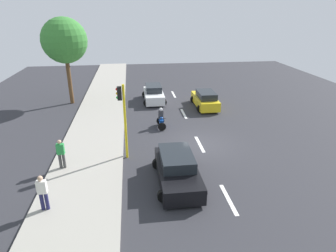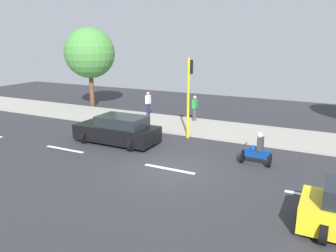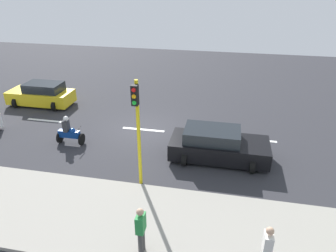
# 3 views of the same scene
# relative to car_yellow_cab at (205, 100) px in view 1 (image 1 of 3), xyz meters

# --- Properties ---
(ground_plane) EXTENTS (40.00, 60.00, 0.10)m
(ground_plane) POSITION_rel_car_yellow_cab_xyz_m (2.23, 7.51, -0.76)
(ground_plane) COLOR #2D2D33
(sidewalk) EXTENTS (4.00, 60.00, 0.15)m
(sidewalk) POSITION_rel_car_yellow_cab_xyz_m (9.23, 7.51, -0.63)
(sidewalk) COLOR #9E998E
(sidewalk) RESTS_ON ground
(lane_stripe_far_north) EXTENTS (0.20, 2.40, 0.01)m
(lane_stripe_far_north) POSITION_rel_car_yellow_cab_xyz_m (2.23, -4.49, -0.70)
(lane_stripe_far_north) COLOR white
(lane_stripe_far_north) RESTS_ON ground
(lane_stripe_north) EXTENTS (0.20, 2.40, 0.01)m
(lane_stripe_north) POSITION_rel_car_yellow_cab_xyz_m (2.23, 1.51, -0.70)
(lane_stripe_north) COLOR white
(lane_stripe_north) RESTS_ON ground
(lane_stripe_mid) EXTENTS (0.20, 2.40, 0.01)m
(lane_stripe_mid) POSITION_rel_car_yellow_cab_xyz_m (2.23, 7.51, -0.70)
(lane_stripe_mid) COLOR white
(lane_stripe_mid) RESTS_ON ground
(lane_stripe_south) EXTENTS (0.20, 2.40, 0.01)m
(lane_stripe_south) POSITION_rel_car_yellow_cab_xyz_m (2.23, 13.51, -0.70)
(lane_stripe_south) COLOR white
(lane_stripe_south) RESTS_ON ground
(car_yellow_cab) EXTENTS (2.13, 4.17, 1.52)m
(car_yellow_cab) POSITION_rel_car_yellow_cab_xyz_m (0.00, 0.00, 0.00)
(car_yellow_cab) COLOR yellow
(car_yellow_cab) RESTS_ON ground
(car_black) EXTENTS (2.36, 4.53, 1.52)m
(car_black) POSITION_rel_car_yellow_cab_xyz_m (4.40, 11.70, 0.00)
(car_black) COLOR black
(car_black) RESTS_ON ground
(car_white) EXTENTS (2.15, 4.19, 1.52)m
(car_white) POSITION_rel_car_yellow_cab_xyz_m (4.46, -2.44, 0.00)
(car_white) COLOR white
(car_white) RESTS_ON ground
(motorcycle) EXTENTS (0.60, 1.30, 1.53)m
(motorcycle) POSITION_rel_car_yellow_cab_xyz_m (4.45, 4.25, -0.07)
(motorcycle) COLOR black
(motorcycle) RESTS_ON ground
(pedestrian_near_signal) EXTENTS (0.40, 0.24, 1.69)m
(pedestrian_near_signal) POSITION_rel_car_yellow_cab_xyz_m (10.52, 13.35, 0.35)
(pedestrian_near_signal) COLOR #1E1E4C
(pedestrian_near_signal) RESTS_ON sidewalk
(pedestrian_by_tree) EXTENTS (0.40, 0.24, 1.69)m
(pedestrian_by_tree) POSITION_rel_car_yellow_cab_xyz_m (10.50, 9.75, 0.35)
(pedestrian_by_tree) COLOR #3F3F3F
(pedestrian_by_tree) RESTS_ON sidewalk
(traffic_light_corner) EXTENTS (0.49, 0.24, 4.50)m
(traffic_light_corner) POSITION_rel_car_yellow_cab_xyz_m (7.07, 8.71, 2.22)
(traffic_light_corner) COLOR yellow
(traffic_light_corner) RESTS_ON ground
(street_tree_center) EXTENTS (3.97, 3.97, 7.71)m
(street_tree_center) POSITION_rel_car_yellow_cab_xyz_m (12.16, -2.78, 4.99)
(street_tree_center) COLOR brown
(street_tree_center) RESTS_ON ground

